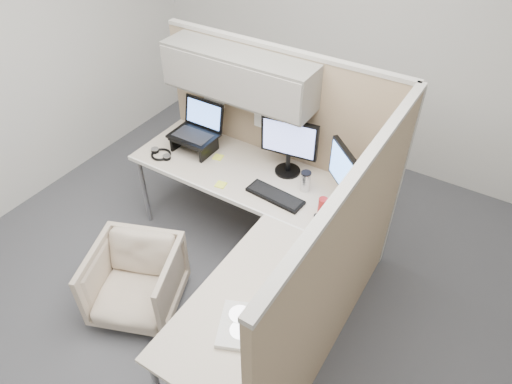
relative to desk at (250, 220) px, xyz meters
The scene contains 18 objects.
ground 0.71m from the desk, 134.71° to the right, with size 4.50×4.50×0.00m, color #414247.
partition_back 0.88m from the desk, 115.90° to the left, with size 2.00×0.36×1.63m.
partition_right 0.81m from the desk, 13.96° to the right, with size 0.07×2.03×1.63m.
desk is the anchor object (origin of this frame).
office_chair 0.94m from the desk, 133.67° to the right, with size 0.60×0.56×0.62m, color #C3B29B.
monitor_left 0.66m from the desk, 91.95° to the left, with size 0.44×0.20×0.47m.
monitor_right 0.73m from the desk, 40.90° to the left, with size 0.35×0.32×0.47m.
laptop_station 0.96m from the desk, 150.19° to the left, with size 0.37×0.32×0.39m.
keyboard 0.28m from the desk, 79.29° to the left, with size 0.44×0.15×0.02m, color black.
mouse 0.49m from the desk, 28.22° to the left, with size 0.10×0.06×0.04m, color black.
travel_mug 0.51m from the desk, 66.90° to the left, with size 0.08×0.08×0.16m.
soda_can_green 0.65m from the desk, ahead, with size 0.07×0.07×0.12m, color #1E3FA5.
soda_can_silver 0.52m from the desk, 36.71° to the left, with size 0.07×0.07×0.12m, color #B21E1E.
sticky_note_c 0.74m from the desk, 142.91° to the left, with size 0.08×0.08×0.01m, color #EDFB42.
sticky_note_a 0.41m from the desk, 155.09° to the left, with size 0.08×0.08×0.01m, color #EDFB42.
headphones 1.03m from the desk, 167.51° to the left, with size 0.21×0.19×0.03m.
paper_stack 0.89m from the desk, 60.64° to the right, with size 0.33×0.36×0.03m.
desk_clock 0.66m from the desk, 35.31° to the right, with size 0.07×0.08×0.08m.
Camera 1 is at (1.39, -1.81, 2.93)m, focal length 32.00 mm.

